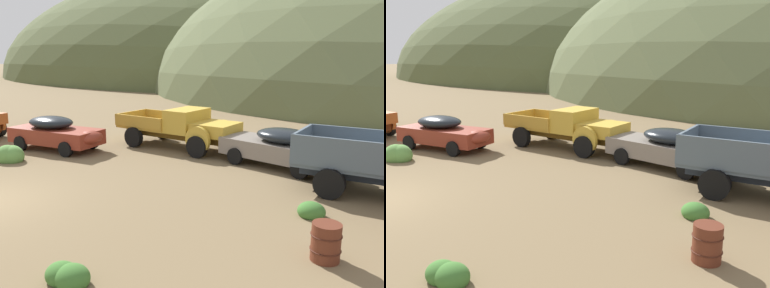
{
  "view_description": "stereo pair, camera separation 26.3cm",
  "coord_description": "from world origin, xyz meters",
  "views": [
    {
      "loc": [
        11.41,
        -6.52,
        4.4
      ],
      "look_at": [
        4.0,
        5.83,
        1.18
      ],
      "focal_mm": 37.95,
      "sensor_mm": 36.0,
      "label": 1
    },
    {
      "loc": [
        11.64,
        -6.38,
        4.4
      ],
      "look_at": [
        4.0,
        5.83,
        1.18
      ],
      "focal_mm": 37.95,
      "sensor_mm": 36.0,
      "label": 2
    }
  ],
  "objects": [
    {
      "name": "oil_drum_by_truck",
      "position": [
        9.74,
        1.89,
        0.42
      ],
      "size": [
        0.67,
        0.67,
        0.85
      ],
      "color": "#5B2819",
      "rests_on": "ground"
    },
    {
      "name": "hill_far_left",
      "position": [
        -22.83,
        67.3,
        0.0
      ],
      "size": [
        102.11,
        73.59,
        40.35
      ],
      "primitive_type": "ellipsoid",
      "color": "#4C5633",
      "rests_on": "ground"
    },
    {
      "name": "bush_between_trucks",
      "position": [
        -3.51,
        3.64,
        0.24
      ],
      "size": [
        1.22,
        1.07,
        0.89
      ],
      "color": "#5B8E42",
      "rests_on": "ground"
    },
    {
      "name": "truck_faded_yellow",
      "position": [
        1.54,
        9.36,
        1.0
      ],
      "size": [
        6.12,
        2.84,
        1.89
      ],
      "rotation": [
        0.0,
        0.0,
        -0.06
      ],
      "color": "brown",
      "rests_on": "ground"
    },
    {
      "name": "car_rust_red",
      "position": [
        -3.4,
        6.09,
        0.82
      ],
      "size": [
        4.77,
        2.25,
        1.57
      ],
      "rotation": [
        0.0,
        0.0,
        0.08
      ],
      "color": "maroon",
      "rests_on": "ground"
    },
    {
      "name": "car_primer_gray",
      "position": [
        6.17,
        8.63,
        0.82
      ],
      "size": [
        5.11,
        2.69,
        1.57
      ],
      "rotation": [
        0.0,
        0.0,
        2.94
      ],
      "color": "slate",
      "rests_on": "ground"
    },
    {
      "name": "bush_lone_scrub",
      "position": [
        8.87,
        4.21,
        0.14
      ],
      "size": [
        0.77,
        0.69,
        0.54
      ],
      "color": "#3D702D",
      "rests_on": "ground"
    },
    {
      "name": "bush_back_edge",
      "position": [
        5.64,
        -1.63,
        0.14
      ],
      "size": [
        1.0,
        0.65,
        0.54
      ],
      "color": "#3D702D",
      "rests_on": "ground"
    },
    {
      "name": "bush_near_barrel",
      "position": [
        0.45,
        11.55,
        0.24
      ],
      "size": [
        1.33,
        1.04,
        0.99
      ],
      "color": "#4C8438",
      "rests_on": "ground"
    }
  ]
}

